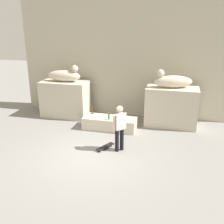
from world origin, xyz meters
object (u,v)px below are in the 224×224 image
at_px(skateboard, 105,147).
at_px(bottle_brown, 92,111).
at_px(bottle_green, 109,117).
at_px(skater, 120,126).
at_px(statue_reclining_right, 172,81).
at_px(statue_reclining_left, 65,75).

xyz_separation_m(skateboard, bottle_brown, (-1.17, 2.07, 0.58)).
bearing_deg(bottle_green, skater, -63.14).
bearing_deg(bottle_green, bottle_brown, 150.99).
bearing_deg(bottle_brown, skateboard, -60.45).
xyz_separation_m(skater, bottle_green, (-0.81, 1.61, -0.28)).
distance_m(statue_reclining_right, bottle_green, 3.06).
bearing_deg(skateboard, bottle_brown, 56.24).
bearing_deg(statue_reclining_right, skateboard, 40.33).
bearing_deg(statue_reclining_left, bottle_brown, -27.56).
xyz_separation_m(statue_reclining_left, bottle_green, (2.47, -1.30, -1.35)).
distance_m(statue_reclining_right, bottle_brown, 3.66).
height_order(statue_reclining_left, skater, statue_reclining_left).
height_order(statue_reclining_left, statue_reclining_right, same).
distance_m(statue_reclining_left, bottle_brown, 2.24).
bearing_deg(skateboard, skater, -66.34).
height_order(statue_reclining_left, bottle_brown, statue_reclining_left).
bearing_deg(statue_reclining_left, skater, -42.02).
height_order(statue_reclining_left, bottle_green, statue_reclining_left).
bearing_deg(skater, bottle_brown, 84.36).
height_order(skater, bottle_green, skater).
distance_m(statue_reclining_left, bottle_green, 3.10).
distance_m(statue_reclining_right, skater, 3.49).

